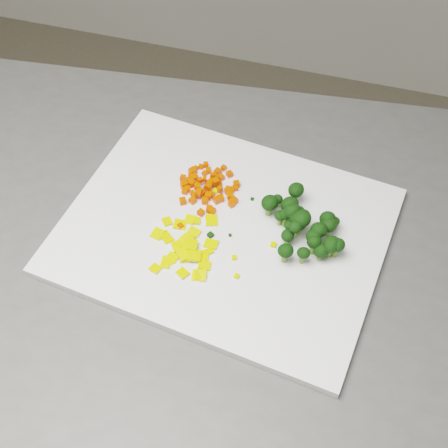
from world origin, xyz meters
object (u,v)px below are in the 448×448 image
(counter_block, at_px, (212,367))
(carrot_pile, at_px, (208,185))
(cutting_board, at_px, (224,230))
(pepper_pile, at_px, (187,243))
(broccoli_pile, at_px, (303,221))

(counter_block, distance_m, carrot_pile, 0.49)
(cutting_board, relative_size, pepper_pile, 3.88)
(cutting_board, height_order, pepper_pile, pepper_pile)
(counter_block, bearing_deg, pepper_pile, -134.12)
(counter_block, distance_m, broccoli_pile, 0.51)
(carrot_pile, bearing_deg, pepper_pile, -89.29)
(counter_block, bearing_deg, carrot_pile, 105.53)
(carrot_pile, bearing_deg, cutting_board, -55.15)
(carrot_pile, relative_size, pepper_pile, 0.86)
(pepper_pile, distance_m, broccoli_pile, 0.17)
(broccoli_pile, bearing_deg, counter_block, -161.16)
(cutting_board, bearing_deg, counter_block, -130.60)
(carrot_pile, bearing_deg, counter_block, -74.47)
(carrot_pile, distance_m, pepper_pile, 0.11)
(pepper_pile, bearing_deg, carrot_pile, 90.71)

